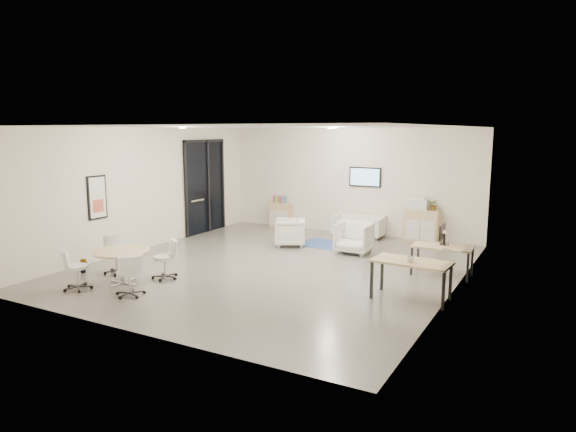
# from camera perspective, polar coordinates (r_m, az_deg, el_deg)

# --- Properties ---
(room_shell) EXTENTS (9.60, 10.60, 4.80)m
(room_shell) POSITION_cam_1_polar(r_m,az_deg,el_deg) (11.68, -1.40, 2.01)
(room_shell) COLOR #5F5C57
(room_shell) RESTS_ON ground
(glass_door) EXTENTS (0.09, 1.90, 2.85)m
(glass_door) POSITION_cam_1_polar(r_m,az_deg,el_deg) (15.96, -9.20, 3.55)
(glass_door) COLOR black
(glass_door) RESTS_ON room_shell
(artwork) EXTENTS (0.05, 0.54, 1.04)m
(artwork) POSITION_cam_1_polar(r_m,az_deg,el_deg) (13.00, -20.44, 1.93)
(artwork) COLOR black
(artwork) RESTS_ON room_shell
(wall_tv) EXTENTS (0.98, 0.06, 0.58)m
(wall_tv) POSITION_cam_1_polar(r_m,az_deg,el_deg) (15.48, 8.55, 4.30)
(wall_tv) COLOR black
(wall_tv) RESTS_ON room_shell
(ceiling_spots) EXTENTS (3.14, 4.14, 0.03)m
(ceiling_spots) POSITION_cam_1_polar(r_m,az_deg,el_deg) (12.40, -0.28, 9.77)
(ceiling_spots) COLOR #FFEAC6
(ceiling_spots) RESTS_ON room_shell
(sideboard_left) EXTENTS (0.72, 0.38, 0.81)m
(sideboard_left) POSITION_cam_1_polar(r_m,az_deg,el_deg) (16.66, -0.82, 0.10)
(sideboard_left) COLOR tan
(sideboard_left) RESTS_ON room_shell
(sideboard_right) EXTENTS (0.93, 0.45, 0.93)m
(sideboard_right) POSITION_cam_1_polar(r_m,az_deg,el_deg) (14.93, 14.66, -1.07)
(sideboard_right) COLOR tan
(sideboard_right) RESTS_ON room_shell
(books) EXTENTS (0.42, 0.14, 0.22)m
(books) POSITION_cam_1_polar(r_m,az_deg,el_deg) (16.61, -0.93, 1.87)
(books) COLOR red
(books) RESTS_ON sideboard_left
(printer) EXTENTS (0.55, 0.47, 0.36)m
(printer) POSITION_cam_1_polar(r_m,az_deg,el_deg) (14.86, 14.28, 1.38)
(printer) COLOR white
(printer) RESTS_ON sideboard_right
(loveseat) EXTENTS (1.50, 0.77, 0.56)m
(loveseat) POSITION_cam_1_polar(r_m,az_deg,el_deg) (15.38, 7.86, -1.16)
(loveseat) COLOR silver
(loveseat) RESTS_ON room_shell
(blue_rug) EXTENTS (1.78, 1.27, 0.01)m
(blue_rug) POSITION_cam_1_polar(r_m,az_deg,el_deg) (14.20, 4.74, -3.21)
(blue_rug) COLOR #2C4488
(blue_rug) RESTS_ON room_shell
(armchair_left) EXTENTS (1.02, 1.04, 0.81)m
(armchair_left) POSITION_cam_1_polar(r_m,az_deg,el_deg) (14.02, 0.19, -1.68)
(armchair_left) COLOR silver
(armchair_left) RESTS_ON room_shell
(armchair_right) EXTENTS (0.87, 0.82, 0.86)m
(armchair_right) POSITION_cam_1_polar(r_m,az_deg,el_deg) (13.27, 7.34, -2.28)
(armchair_right) COLOR silver
(armchair_right) RESTS_ON room_shell
(desk_rear) EXTENTS (1.29, 0.69, 0.66)m
(desk_rear) POSITION_cam_1_polar(r_m,az_deg,el_deg) (11.59, 16.78, -3.53)
(desk_rear) COLOR tan
(desk_rear) RESTS_ON room_shell
(desk_front) EXTENTS (1.46, 0.80, 0.74)m
(desk_front) POSITION_cam_1_polar(r_m,az_deg,el_deg) (9.80, 13.57, -5.29)
(desk_front) COLOR tan
(desk_front) RESTS_ON room_shell
(monitor) EXTENTS (0.20, 0.50, 0.44)m
(monitor) POSITION_cam_1_polar(r_m,az_deg,el_deg) (11.68, 16.81, -1.91)
(monitor) COLOR black
(monitor) RESTS_ON desk_rear
(round_table) EXTENTS (1.16, 1.16, 0.70)m
(round_table) POSITION_cam_1_polar(r_m,az_deg,el_deg) (11.03, -17.99, -4.08)
(round_table) COLOR tan
(round_table) RESTS_ON room_shell
(meeting_chairs) EXTENTS (2.22, 2.22, 0.82)m
(meeting_chairs) POSITION_cam_1_polar(r_m,az_deg,el_deg) (11.08, -17.93, -5.13)
(meeting_chairs) COLOR white
(meeting_chairs) RESTS_ON room_shell
(plant_cabinet) EXTENTS (0.30, 0.33, 0.25)m
(plant_cabinet) POSITION_cam_1_polar(r_m,az_deg,el_deg) (14.75, 15.89, 1.08)
(plant_cabinet) COLOR #3F7F3F
(plant_cabinet) RESTS_ON sideboard_right
(plant_floor) EXTENTS (0.25, 0.37, 0.15)m
(plant_floor) POSITION_cam_1_polar(r_m,az_deg,el_deg) (12.28, -21.75, -5.55)
(plant_floor) COLOR #3F7F3F
(plant_floor) RESTS_ON room_shell
(cup) EXTENTS (0.16, 0.15, 0.13)m
(cup) POSITION_cam_1_polar(r_m,az_deg,el_deg) (9.68, 13.45, -4.60)
(cup) COLOR white
(cup) RESTS_ON desk_front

